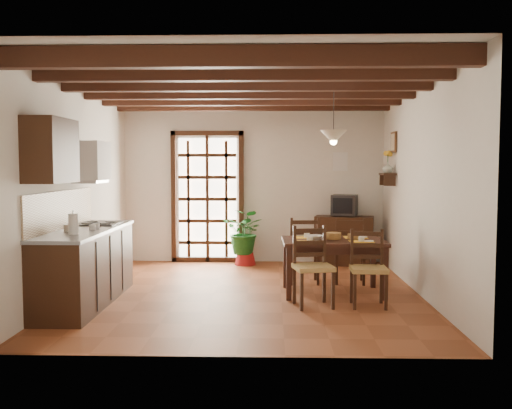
{
  "coord_description": "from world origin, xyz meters",
  "views": [
    {
      "loc": [
        0.31,
        -7.42,
        1.7
      ],
      "look_at": [
        0.1,
        0.4,
        1.15
      ],
      "focal_mm": 40.0,
      "sensor_mm": 36.0,
      "label": 1
    }
  ],
  "objects_px": {
    "chair_far_left": "(304,262)",
    "chair_far_right": "(350,262)",
    "crt_tv": "(344,205)",
    "chair_near_right": "(368,283)",
    "chair_near_left": "(313,282)",
    "potted_plant": "(245,231)",
    "sideboard": "(344,240)",
    "dining_table": "(333,247)",
    "pendant_lamp": "(333,136)",
    "kitchen_counter": "(86,265)"
  },
  "relations": [
    {
      "from": "dining_table",
      "to": "chair_far_left",
      "type": "relative_size",
      "value": 1.4
    },
    {
      "from": "kitchen_counter",
      "to": "dining_table",
      "type": "distance_m",
      "value": 3.15
    },
    {
      "from": "chair_far_right",
      "to": "pendant_lamp",
      "type": "height_order",
      "value": "pendant_lamp"
    },
    {
      "from": "chair_near_left",
      "to": "crt_tv",
      "type": "bearing_deg",
      "value": 64.12
    },
    {
      "from": "chair_far_left",
      "to": "chair_far_right",
      "type": "distance_m",
      "value": 0.66
    },
    {
      "from": "chair_near_left",
      "to": "chair_far_right",
      "type": "relative_size",
      "value": 1.0
    },
    {
      "from": "chair_near_right",
      "to": "chair_far_right",
      "type": "bearing_deg",
      "value": 93.12
    },
    {
      "from": "chair_near_right",
      "to": "chair_far_left",
      "type": "bearing_deg",
      "value": 119.15
    },
    {
      "from": "chair_near_right",
      "to": "potted_plant",
      "type": "bearing_deg",
      "value": 121.15
    },
    {
      "from": "potted_plant",
      "to": "pendant_lamp",
      "type": "relative_size",
      "value": 2.37
    },
    {
      "from": "dining_table",
      "to": "potted_plant",
      "type": "relative_size",
      "value": 0.67
    },
    {
      "from": "chair_near_right",
      "to": "sideboard",
      "type": "height_order",
      "value": "chair_near_right"
    },
    {
      "from": "chair_near_right",
      "to": "chair_far_right",
      "type": "height_order",
      "value": "chair_far_right"
    },
    {
      "from": "chair_far_left",
      "to": "chair_near_right",
      "type": "bearing_deg",
      "value": 115.81
    },
    {
      "from": "chair_near_right",
      "to": "chair_far_right",
      "type": "xyz_separation_m",
      "value": [
        -0.04,
        1.35,
        0.01
      ]
    },
    {
      "from": "crt_tv",
      "to": "potted_plant",
      "type": "height_order",
      "value": "potted_plant"
    },
    {
      "from": "chair_far_left",
      "to": "chair_far_right",
      "type": "relative_size",
      "value": 1.0
    },
    {
      "from": "crt_tv",
      "to": "chair_far_right",
      "type": "bearing_deg",
      "value": -77.8
    },
    {
      "from": "chair_far_left",
      "to": "dining_table",
      "type": "bearing_deg",
      "value": 115.79
    },
    {
      "from": "dining_table",
      "to": "kitchen_counter",
      "type": "bearing_deg",
      "value": -170.28
    },
    {
      "from": "chair_near_left",
      "to": "chair_far_right",
      "type": "height_order",
      "value": "chair_near_left"
    },
    {
      "from": "kitchen_counter",
      "to": "potted_plant",
      "type": "xyz_separation_m",
      "value": [
        1.82,
        2.77,
        0.1
      ]
    },
    {
      "from": "pendant_lamp",
      "to": "chair_near_right",
      "type": "bearing_deg",
      "value": -65.42
    },
    {
      "from": "chair_near_left",
      "to": "sideboard",
      "type": "xyz_separation_m",
      "value": [
        0.74,
        2.89,
        0.11
      ]
    },
    {
      "from": "chair_near_left",
      "to": "chair_far_left",
      "type": "xyz_separation_m",
      "value": [
        -0.04,
        1.35,
        -0.0
      ]
    },
    {
      "from": "kitchen_counter",
      "to": "chair_far_left",
      "type": "bearing_deg",
      "value": 25.14
    },
    {
      "from": "chair_near_right",
      "to": "potted_plant",
      "type": "xyz_separation_m",
      "value": [
        -1.61,
        2.81,
        0.28
      ]
    },
    {
      "from": "dining_table",
      "to": "chair_near_right",
      "type": "xyz_separation_m",
      "value": [
        0.35,
        -0.66,
        -0.34
      ]
    },
    {
      "from": "dining_table",
      "to": "chair_near_right",
      "type": "relative_size",
      "value": 1.47
    },
    {
      "from": "chair_near_right",
      "to": "dining_table",
      "type": "bearing_deg",
      "value": 119.17
    },
    {
      "from": "chair_near_right",
      "to": "potted_plant",
      "type": "distance_m",
      "value": 3.25
    },
    {
      "from": "dining_table",
      "to": "pendant_lamp",
      "type": "distance_m",
      "value": 1.46
    },
    {
      "from": "chair_far_right",
      "to": "sideboard",
      "type": "xyz_separation_m",
      "value": [
        0.11,
        1.52,
        0.11
      ]
    },
    {
      "from": "chair_far_right",
      "to": "pendant_lamp",
      "type": "relative_size",
      "value": 1.13
    },
    {
      "from": "sideboard",
      "to": "dining_table",
      "type": "bearing_deg",
      "value": -89.27
    },
    {
      "from": "chair_far_left",
      "to": "potted_plant",
      "type": "bearing_deg",
      "value": -60.46
    },
    {
      "from": "crt_tv",
      "to": "kitchen_counter",
      "type": "bearing_deg",
      "value": -124.73
    },
    {
      "from": "chair_near_left",
      "to": "potted_plant",
      "type": "relative_size",
      "value": 0.48
    },
    {
      "from": "kitchen_counter",
      "to": "crt_tv",
      "type": "bearing_deg",
      "value": 38.83
    },
    {
      "from": "pendant_lamp",
      "to": "kitchen_counter",
      "type": "bearing_deg",
      "value": -166.88
    },
    {
      "from": "chair_near_left",
      "to": "pendant_lamp",
      "type": "height_order",
      "value": "pendant_lamp"
    },
    {
      "from": "chair_far_right",
      "to": "crt_tv",
      "type": "xyz_separation_m",
      "value": [
        0.11,
        1.52,
        0.72
      ]
    },
    {
      "from": "sideboard",
      "to": "potted_plant",
      "type": "xyz_separation_m",
      "value": [
        -1.68,
        -0.06,
        0.16
      ]
    },
    {
      "from": "chair_near_left",
      "to": "sideboard",
      "type": "height_order",
      "value": "chair_near_left"
    },
    {
      "from": "kitchen_counter",
      "to": "crt_tv",
      "type": "height_order",
      "value": "kitchen_counter"
    },
    {
      "from": "chair_near_left",
      "to": "chair_far_left",
      "type": "distance_m",
      "value": 1.35
    },
    {
      "from": "chair_near_right",
      "to": "pendant_lamp",
      "type": "bearing_deg",
      "value": 115.99
    },
    {
      "from": "dining_table",
      "to": "sideboard",
      "type": "height_order",
      "value": "sideboard"
    },
    {
      "from": "chair_near_left",
      "to": "pendant_lamp",
      "type": "distance_m",
      "value": 1.97
    },
    {
      "from": "kitchen_counter",
      "to": "chair_near_right",
      "type": "bearing_deg",
      "value": -0.78
    }
  ]
}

